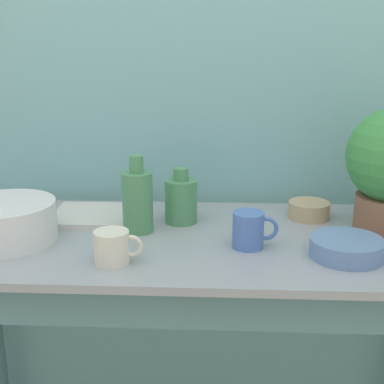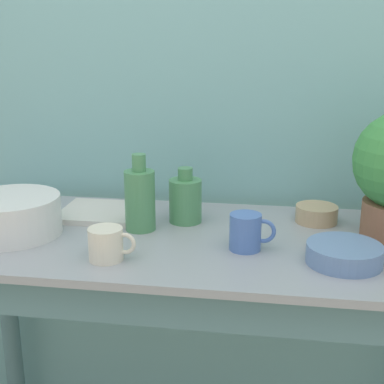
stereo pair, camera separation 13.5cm
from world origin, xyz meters
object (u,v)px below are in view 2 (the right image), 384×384
Objects in this scene: tray_board at (100,212)px; mug_blue at (246,232)px; bowl_small_tan at (316,214)px; bowl_wash_large at (11,216)px; bottle_short at (185,199)px; bottle_tall at (140,199)px; mug_cream at (107,244)px; bowl_small_blue at (344,254)px.

mug_blue is at bearing -24.32° from tray_board.
mug_blue is 0.48m from tray_board.
bowl_small_tan is (0.18, 0.23, -0.02)m from mug_blue.
bowl_wash_large is 0.26m from tray_board.
bottle_short is 0.37m from bowl_small_tan.
bottle_tall is at bearing -33.80° from tray_board.
bowl_wash_large is 0.82m from bowl_small_tan.
bottle_tall is 0.19m from tray_board.
mug_blue is 1.00× the size of mug_cream.
bottle_short reaches higher than tray_board.
bowl_small_tan is at bearing 8.28° from bottle_short.
bowl_wash_large is 1.24× the size of bottle_tall.
mug_cream is 0.60m from bowl_small_tan.
bowl_wash_large is at bearing -133.57° from tray_board.
mug_blue is 0.30m from bowl_small_tan.
bowl_small_tan is 0.67× the size of bowl_small_blue.
bottle_tall reaches higher than mug_blue.
tray_board is (-0.66, 0.25, -0.01)m from bowl_small_blue.
bowl_small_tan is at bearing 51.75° from mug_blue.
bowl_small_blue is (0.84, -0.06, -0.03)m from bowl_wash_large.
bowl_small_blue is 0.79× the size of tray_board.
bottle_short reaches higher than mug_blue.
bowl_small_blue is at bearing -15.94° from bottle_tall.
mug_cream is (0.30, -0.12, -0.01)m from bowl_wash_large.
tray_board is at bearing 111.30° from mug_cream.
bowl_wash_large is 0.84m from bowl_small_blue.
tray_board is at bearing 155.68° from mug_blue.
bowl_small_tan is 0.62m from tray_board.
bowl_small_blue is (0.51, -0.15, -0.06)m from bottle_tall.
bottle_short is 0.47m from bowl_small_blue.
bottle_short is 0.32m from mug_cream.
mug_cream is at bearing -97.27° from bottle_tall.
bowl_small_blue is at bearing -4.11° from bowl_wash_large.
bowl_small_blue is (0.41, -0.23, -0.04)m from bottle_short.
bottle_tall is at bearing -143.50° from bottle_short.
bottle_tall is at bearing 164.06° from bowl_small_blue.
bowl_small_tan is 0.28m from bowl_small_blue.
bowl_small_tan is (0.36, 0.05, -0.04)m from bottle_short.
mug_cream is 0.33m from tray_board.
mug_cream is at bearing -173.35° from bowl_small_blue.
bottle_tall is (0.32, 0.09, 0.04)m from bowl_wash_large.
bottle_short is 0.89× the size of bowl_small_blue.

